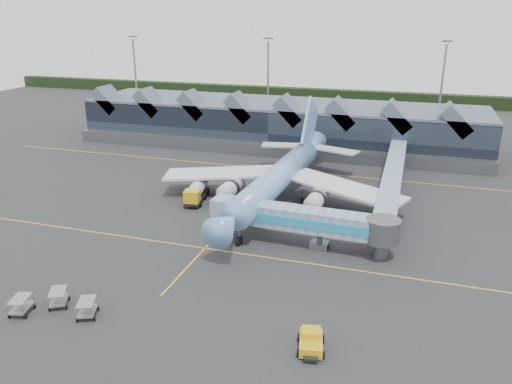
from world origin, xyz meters
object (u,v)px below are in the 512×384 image
(jet_bridge, at_px, (312,221))
(pushback_tug, at_px, (311,342))
(main_airliner, at_px, (281,176))
(fuel_truck, at_px, (197,189))

(jet_bridge, bearing_deg, pushback_tug, -75.80)
(main_airliner, bearing_deg, fuel_truck, -162.57)
(pushback_tug, bearing_deg, jet_bridge, 90.28)
(main_airliner, distance_m, fuel_truck, 13.71)
(fuel_truck, bearing_deg, main_airliner, 3.28)
(main_airliner, height_order, pushback_tug, main_airliner)
(jet_bridge, relative_size, fuel_truck, 2.61)
(main_airliner, bearing_deg, pushback_tug, -67.30)
(main_airliner, relative_size, jet_bridge, 1.87)
(jet_bridge, height_order, fuel_truck, jet_bridge)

